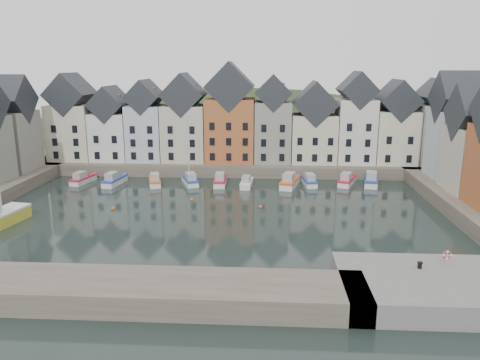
# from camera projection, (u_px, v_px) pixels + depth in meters

# --- Properties ---
(ground) EXTENTS (260.00, 260.00, 0.00)m
(ground) POSITION_uv_depth(u_px,v_px,m) (213.00, 219.00, 59.78)
(ground) COLOR black
(ground) RESTS_ON ground
(far_quay) EXTENTS (90.00, 16.00, 2.00)m
(far_quay) POSITION_uv_depth(u_px,v_px,m) (231.00, 163.00, 88.62)
(far_quay) COLOR #51493E
(far_quay) RESTS_ON ground
(near_quay) EXTENTS (18.00, 10.00, 2.00)m
(near_quay) POSITION_uv_depth(u_px,v_px,m) (448.00, 289.00, 38.92)
(near_quay) COLOR #60605E
(near_quay) RESTS_ON ground
(near_wall) EXTENTS (50.00, 6.00, 2.00)m
(near_wall) POSITION_uv_depth(u_px,v_px,m) (63.00, 289.00, 38.78)
(near_wall) COLOR #51493E
(near_wall) RESTS_ON ground
(hillside) EXTENTS (153.60, 70.40, 64.00)m
(hillside) POSITION_uv_depth(u_px,v_px,m) (239.00, 216.00, 118.36)
(hillside) COLOR #213118
(hillside) RESTS_ON ground
(far_terrace) EXTENTS (72.37, 8.16, 17.78)m
(far_terrace) POSITION_uv_depth(u_px,v_px,m) (248.00, 123.00, 84.62)
(far_terrace) COLOR beige
(far_terrace) RESTS_ON far_quay
(mooring_buoys) EXTENTS (20.50, 5.50, 0.50)m
(mooring_buoys) POSITION_uv_depth(u_px,v_px,m) (189.00, 205.00, 65.14)
(mooring_buoys) COLOR #D75119
(mooring_buoys) RESTS_ON ground
(boat_a) EXTENTS (2.90, 6.00, 2.21)m
(boat_a) POSITION_uv_depth(u_px,v_px,m) (83.00, 179.00, 77.79)
(boat_a) COLOR silver
(boat_a) RESTS_ON ground
(boat_b) EXTENTS (2.73, 6.39, 2.38)m
(boat_b) POSITION_uv_depth(u_px,v_px,m) (114.00, 180.00, 76.76)
(boat_b) COLOR silver
(boat_b) RESTS_ON ground
(boat_c) EXTENTS (3.35, 6.17, 2.26)m
(boat_c) POSITION_uv_depth(u_px,v_px,m) (155.00, 181.00, 76.62)
(boat_c) COLOR silver
(boat_c) RESTS_ON ground
(boat_d) EXTENTS (3.83, 6.22, 11.38)m
(boat_d) POSITION_uv_depth(u_px,v_px,m) (190.00, 180.00, 76.85)
(boat_d) COLOR silver
(boat_d) RESTS_ON ground
(boat_e) EXTENTS (2.10, 6.17, 2.35)m
(boat_e) POSITION_uv_depth(u_px,v_px,m) (220.00, 181.00, 76.59)
(boat_e) COLOR silver
(boat_e) RESTS_ON ground
(boat_f) EXTENTS (2.06, 5.57, 2.10)m
(boat_f) POSITION_uv_depth(u_px,v_px,m) (247.00, 183.00, 75.41)
(boat_f) COLOR silver
(boat_f) RESTS_ON ground
(boat_g) EXTENTS (3.83, 7.23, 2.65)m
(boat_g) POSITION_uv_depth(u_px,v_px,m) (290.00, 182.00, 75.45)
(boat_g) COLOR silver
(boat_g) RESTS_ON ground
(boat_h) EXTENTS (2.45, 5.95, 2.22)m
(boat_h) POSITION_uv_depth(u_px,v_px,m) (309.00, 181.00, 76.52)
(boat_h) COLOR silver
(boat_h) RESTS_ON ground
(boat_i) EXTENTS (3.98, 6.40, 2.35)m
(boat_i) POSITION_uv_depth(u_px,v_px,m) (347.00, 180.00, 76.67)
(boat_i) COLOR silver
(boat_i) RESTS_ON ground
(boat_j) EXTENTS (3.41, 7.00, 2.58)m
(boat_j) POSITION_uv_depth(u_px,v_px,m) (371.00, 180.00, 76.60)
(boat_j) COLOR silver
(boat_j) RESTS_ON ground
(mooring_bollard) EXTENTS (0.48, 0.48, 0.56)m
(mooring_bollard) POSITION_uv_depth(u_px,v_px,m) (420.00, 265.00, 40.37)
(mooring_bollard) COLOR black
(mooring_bollard) RESTS_ON near_quay
(life_ring_post) EXTENTS (0.80, 0.17, 1.30)m
(life_ring_post) POSITION_uv_depth(u_px,v_px,m) (447.00, 255.00, 41.03)
(life_ring_post) COLOR gray
(life_ring_post) RESTS_ON near_quay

